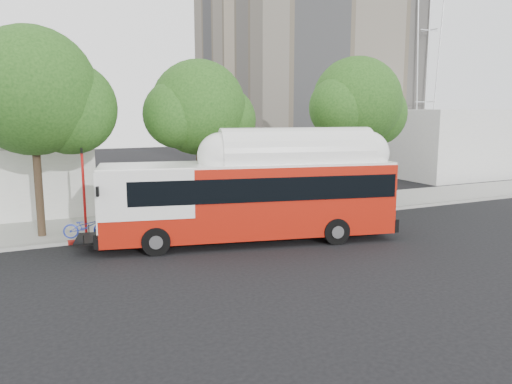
# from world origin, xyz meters

# --- Properties ---
(ground) EXTENTS (120.00, 120.00, 0.00)m
(ground) POSITION_xyz_m (0.00, 0.00, 0.00)
(ground) COLOR black
(ground) RESTS_ON ground
(sidewalk) EXTENTS (60.00, 5.00, 0.15)m
(sidewalk) POSITION_xyz_m (0.00, 6.50, 0.07)
(sidewalk) COLOR gray
(sidewalk) RESTS_ON ground
(curb_strip) EXTENTS (60.00, 0.30, 0.15)m
(curb_strip) POSITION_xyz_m (0.00, 3.90, 0.07)
(curb_strip) COLOR gray
(curb_strip) RESTS_ON ground
(red_curb_segment) EXTENTS (10.00, 0.32, 0.16)m
(red_curb_segment) POSITION_xyz_m (-3.00, 3.90, 0.08)
(red_curb_segment) COLOR maroon
(red_curb_segment) RESTS_ON ground
(street_tree_left) EXTENTS (6.67, 5.80, 9.74)m
(street_tree_left) POSITION_xyz_m (-8.53, 5.56, 6.60)
(street_tree_left) COLOR #2D2116
(street_tree_left) RESTS_ON ground
(street_tree_mid) EXTENTS (5.75, 5.00, 8.62)m
(street_tree_mid) POSITION_xyz_m (-0.59, 6.06, 5.91)
(street_tree_mid) COLOR #2D2116
(street_tree_mid) RESTS_ON ground
(street_tree_right) EXTENTS (6.21, 5.40, 9.18)m
(street_tree_right) POSITION_xyz_m (9.44, 5.86, 6.26)
(street_tree_right) COLOR #2D2116
(street_tree_right) RESTS_ON ground
(horizon_block) EXTENTS (20.00, 12.00, 6.00)m
(horizon_block) POSITION_xyz_m (30.00, 16.00, 3.00)
(horizon_block) COLOR silver
(horizon_block) RESTS_ON ground
(transit_bus) EXTENTS (14.34, 5.60, 4.18)m
(transit_bus) POSITION_xyz_m (-0.23, 0.92, 1.95)
(transit_bus) COLOR #A9190B
(transit_bus) RESTS_ON ground
(signal_pole) EXTENTS (0.12, 0.41, 4.31)m
(signal_pole) POSITION_xyz_m (-7.15, 4.21, 2.21)
(signal_pole) COLOR #B41413
(signal_pole) RESTS_ON ground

